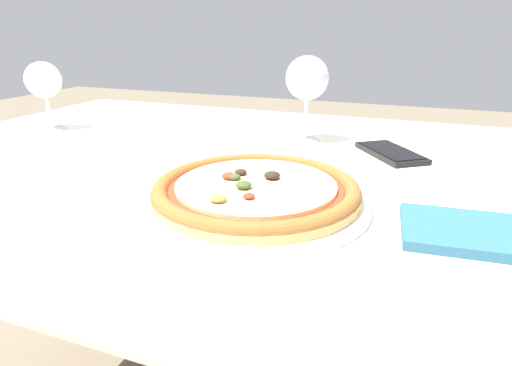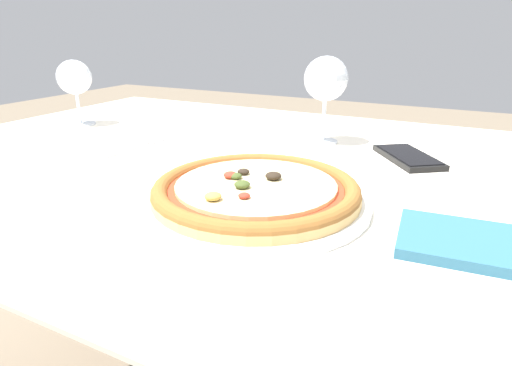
{
  "view_description": "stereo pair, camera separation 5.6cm",
  "coord_description": "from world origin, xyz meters",
  "views": [
    {
      "loc": [
        0.3,
        -0.66,
        0.95
      ],
      "look_at": [
        0.11,
        -0.17,
        0.75
      ],
      "focal_mm": 30.0,
      "sensor_mm": 36.0,
      "label": 1
    },
    {
      "loc": [
        0.35,
        -0.64,
        0.95
      ],
      "look_at": [
        0.11,
        -0.17,
        0.75
      ],
      "focal_mm": 30.0,
      "sensor_mm": 36.0,
      "label": 2
    }
  ],
  "objects": [
    {
      "name": "dining_table",
      "position": [
        0.0,
        0.0,
        0.64
      ],
      "size": [
        1.34,
        0.93,
        0.72
      ],
      "color": "brown",
      "rests_on": "ground_plane"
    },
    {
      "name": "pizza_plate",
      "position": [
        0.11,
        -0.17,
        0.74
      ],
      "size": [
        0.3,
        0.3,
        0.04
      ],
      "color": "white",
      "rests_on": "dining_table"
    },
    {
      "name": "fork",
      "position": [
        -0.23,
        -0.01,
        0.72
      ],
      "size": [
        0.03,
        0.17,
        0.0
      ],
      "color": "silver",
      "rests_on": "dining_table"
    },
    {
      "name": "wine_glass_far_left",
      "position": [
        -0.49,
        0.08,
        0.83
      ],
      "size": [
        0.08,
        0.08,
        0.15
      ],
      "color": "silver",
      "rests_on": "dining_table"
    },
    {
      "name": "wine_glass_far_right",
      "position": [
        0.09,
        0.18,
        0.85
      ],
      "size": [
        0.09,
        0.09,
        0.17
      ],
      "color": "silver",
      "rests_on": "dining_table"
    },
    {
      "name": "cell_phone",
      "position": [
        0.26,
        0.13,
        0.73
      ],
      "size": [
        0.14,
        0.16,
        0.01
      ],
      "color": "black",
      "rests_on": "dining_table"
    },
    {
      "name": "napkin_folded",
      "position": [
        0.37,
        -0.17,
        0.73
      ],
      "size": [
        0.16,
        0.12,
        0.01
      ],
      "color": "#2D607A",
      "rests_on": "dining_table"
    }
  ]
}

